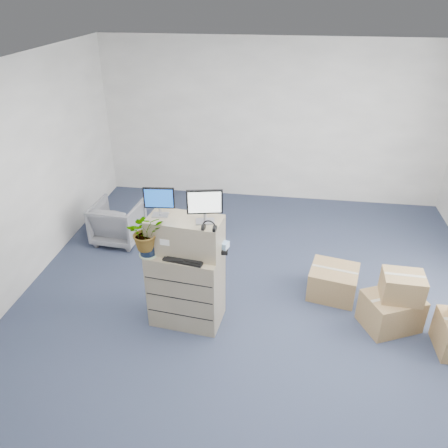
{
  "coord_description": "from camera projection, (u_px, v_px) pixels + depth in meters",
  "views": [
    {
      "loc": [
        0.24,
        -3.99,
        3.55
      ],
      "look_at": [
        -0.4,
        0.4,
        1.07
      ],
      "focal_mm": 35.0,
      "sensor_mm": 36.0,
      "label": 1
    }
  ],
  "objects": [
    {
      "name": "tissue_box",
      "position": [
        220.0,
        244.0,
        4.79
      ],
      "size": [
        0.22,
        0.15,
        0.07
      ],
      "primitive_type": "cube",
      "rotation": [
        0.0,
        0.0,
        -0.31
      ],
      "color": "#408BDB",
      "rests_on": "external_drive"
    },
    {
      "name": "filing_cabinet_lower",
      "position": [
        186.0,
        287.0,
        5.02
      ],
      "size": [
        0.85,
        0.58,
        0.94
      ],
      "primitive_type": "cube",
      "rotation": [
        0.0,
        0.0,
        -0.11
      ],
      "color": "tan",
      "rests_on": "ground"
    },
    {
      "name": "cardboard_boxes",
      "position": [
        407.0,
        306.0,
        4.97
      ],
      "size": [
        1.99,
        1.4,
        0.8
      ],
      "color": "olive",
      "rests_on": "ground"
    },
    {
      "name": "potted_plant",
      "position": [
        146.0,
        236.0,
        4.64
      ],
      "size": [
        0.5,
        0.53,
        0.42
      ],
      "rotation": [
        0.0,
        0.0,
        -0.11
      ],
      "color": "#A2BC97",
      "rests_on": "filing_cabinet_lower"
    },
    {
      "name": "monitor_left",
      "position": [
        159.0,
        200.0,
        4.61
      ],
      "size": [
        0.33,
        0.14,
        0.33
      ],
      "rotation": [
        0.0,
        0.0,
        0.1
      ],
      "color": "#99999E",
      "rests_on": "filing_cabinet_upper"
    },
    {
      "name": "ground",
      "position": [
        252.0,
        321.0,
        5.2
      ],
      "size": [
        7.0,
        7.0,
        0.0
      ],
      "primitive_type": "plane",
      "color": "#283148",
      "rests_on": "ground"
    },
    {
      "name": "headphones",
      "position": [
        209.0,
        227.0,
        4.41
      ],
      "size": [
        0.15,
        0.03,
        0.14
      ],
      "primitive_type": "torus",
      "rotation": [
        1.57,
        0.0,
        -0.11
      ],
      "color": "black",
      "rests_on": "filing_cabinet_upper"
    },
    {
      "name": "keyboard",
      "position": [
        184.0,
        259.0,
        4.66
      ],
      "size": [
        0.46,
        0.26,
        0.02
      ],
      "primitive_type": "cube",
      "rotation": [
        0.0,
        0.0,
        -0.17
      ],
      "color": "black",
      "rests_on": "filing_cabinet_lower"
    },
    {
      "name": "wall_back",
      "position": [
        273.0,
        123.0,
        7.55
      ],
      "size": [
        6.0,
        0.02,
        2.8
      ],
      "primitive_type": "cube",
      "color": "beige",
      "rests_on": "ground"
    },
    {
      "name": "mouse",
      "position": [
        209.0,
        258.0,
        4.67
      ],
      "size": [
        0.09,
        0.08,
        0.03
      ],
      "primitive_type": "ellipsoid",
      "rotation": [
        0.0,
        0.0,
        -0.45
      ],
      "color": "silver",
      "rests_on": "filing_cabinet_lower"
    },
    {
      "name": "water_bottle",
      "position": [
        197.0,
        241.0,
        4.77
      ],
      "size": [
        0.07,
        0.07,
        0.26
      ],
      "primitive_type": "cylinder",
      "color": "gray",
      "rests_on": "filing_cabinet_lower"
    },
    {
      "name": "filing_cabinet_upper",
      "position": [
        185.0,
        235.0,
        4.73
      ],
      "size": [
        0.84,
        0.49,
        0.4
      ],
      "primitive_type": "cube",
      "rotation": [
        0.0,
        0.0,
        -0.11
      ],
      "color": "tan",
      "rests_on": "filing_cabinet_lower"
    },
    {
      "name": "external_drive",
      "position": [
        221.0,
        250.0,
        4.79
      ],
      "size": [
        0.17,
        0.13,
        0.05
      ],
      "primitive_type": "cube",
      "rotation": [
        0.0,
        0.0,
        0.07
      ],
      "color": "black",
      "rests_on": "filing_cabinet_lower"
    },
    {
      "name": "monitor_right",
      "position": [
        205.0,
        204.0,
        4.47
      ],
      "size": [
        0.37,
        0.18,
        0.37
      ],
      "rotation": [
        0.0,
        0.0,
        0.21
      ],
      "color": "#99999E",
      "rests_on": "filing_cabinet_upper"
    },
    {
      "name": "office_chair",
      "position": [
        118.0,
        220.0,
        6.66
      ],
      "size": [
        0.73,
        0.69,
        0.7
      ],
      "primitive_type": "imported",
      "rotation": [
        0.0,
        0.0,
        3.06
      ],
      "color": "slate",
      "rests_on": "ground"
    },
    {
      "name": "phone_dock",
      "position": [
        182.0,
        245.0,
        4.85
      ],
      "size": [
        0.06,
        0.05,
        0.12
      ],
      "rotation": [
        0.0,
        0.0,
        -0.11
      ],
      "color": "silver",
      "rests_on": "filing_cabinet_lower"
    }
  ]
}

